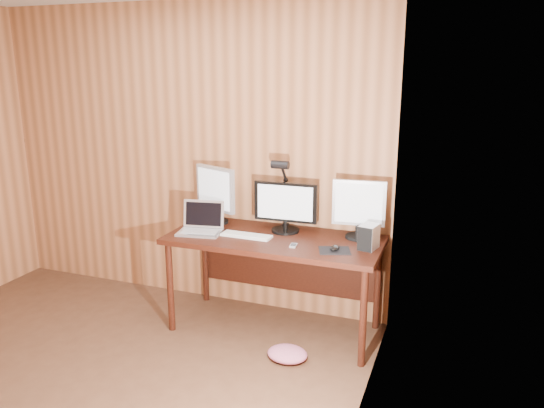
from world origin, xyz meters
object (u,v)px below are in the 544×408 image
Objects in this scene: keyboard at (246,235)px; monitor_left at (215,193)px; desk at (278,250)px; speaker at (358,234)px; mouse at (335,248)px; desk_lamp at (283,183)px; monitor_center at (285,207)px; monitor_right at (359,207)px; phone at (293,245)px; hard_drive at (369,237)px; laptop at (201,224)px.

monitor_left is at bearing 147.69° from keyboard.
speaker is at bearing 4.57° from desk.
desk_lamp reaches higher than mouse.
mouse is (0.46, -0.30, -0.18)m from monitor_center.
desk is 0.70m from monitor_left.
monitor_right is 0.86m from keyboard.
desk_lamp is (-0.51, 0.37, 0.34)m from mouse.
mouse reaches higher than phone.
hard_drive is at bearing -0.52° from mouse.
monitor_right reaches higher than hard_drive.
hard_drive is 1.53× the size of speaker.
mouse reaches higher than desk.
keyboard is 0.66× the size of desk_lamp.
monitor_center is 0.61m from monitor_left.
monitor_left is 1.29× the size of laptop.
keyboard is 3.37× the size of speaker.
monitor_center is at bearing 175.88° from speaker.
monitor_center is 1.06× the size of monitor_left.
keyboard is at bearing -8.97° from laptop.
speaker is (0.58, -0.04, -0.14)m from monitor_center.
monitor_right is 0.62m from desk_lamp.
monitor_left is 0.87m from phone.
desk is 0.27m from keyboard.
mouse is at bearing -22.69° from desk.
hard_drive is 0.30× the size of desk_lamp.
monitor_left is 4.99× the size of phone.
monitor_left is at bearing 175.24° from monitor_center.
hard_drive is 0.53m from phone.
laptop is at bearing -177.75° from keyboard.
monitor_center is 0.59m from speaker.
monitor_left is 0.51m from keyboard.
laptop is 2.05× the size of hard_drive.
monitor_right is 0.41m from mouse.
monitor_center is 0.58m from mouse.
monitor_right is at bearing 104.37° from speaker.
monitor_center is 0.19m from desk_lamp.
monitor_right reaches higher than laptop.
laptop is at bearing -166.79° from desk.
desk_lamp is at bearing 169.62° from speaker.
monitor_center reaches higher than keyboard.
mouse is (1.07, -0.32, -0.23)m from monitor_left.
mouse is 0.18× the size of desk_lamp.
desk is 4.44× the size of laptop.
desk_lamp reaches higher than monitor_center.
hard_drive is at bearing -7.37° from laptop.
speaker is (-0.10, 0.13, -0.03)m from hard_drive.
monitor_left is 4.39× the size of mouse.
speaker is at bearing 138.85° from hard_drive.
monitor_right is 3.80× the size of speaker.
desk_lamp reaches higher than desk.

